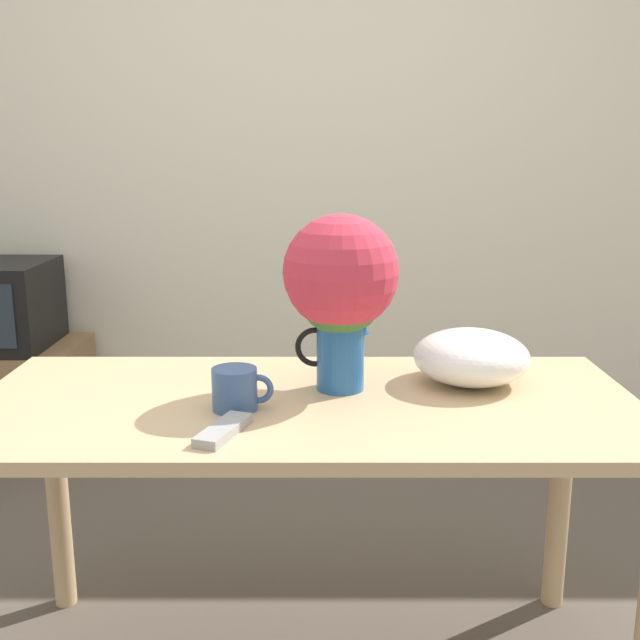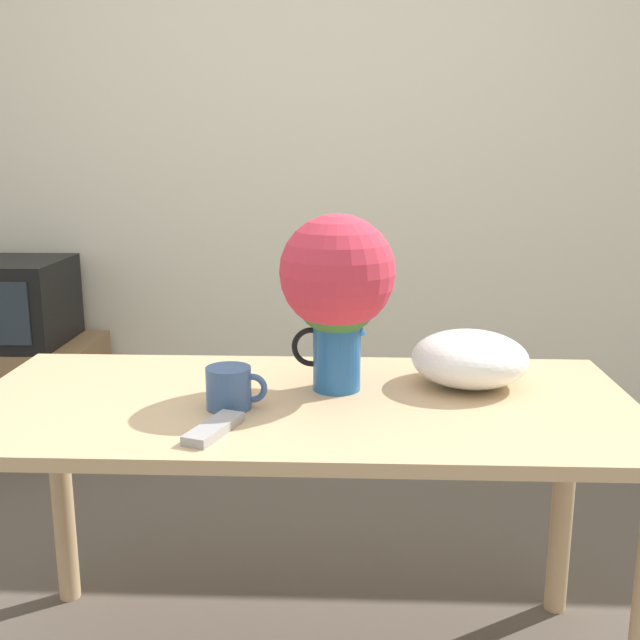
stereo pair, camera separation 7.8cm
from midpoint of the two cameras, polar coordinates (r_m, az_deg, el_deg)
wall_back at (r=3.42m, az=-0.03°, el=13.26°), size 8.00×0.05×2.60m
table at (r=1.76m, az=-0.13°, el=-9.10°), size 1.53×0.71×0.72m
flower_vase at (r=1.73m, az=2.60°, el=2.71°), size 0.27×0.27×0.42m
coffee_mug at (r=1.66m, az=-5.53°, el=-5.18°), size 0.14×0.10×0.09m
white_bowl at (r=1.85m, az=12.52°, el=-2.89°), size 0.28×0.28×0.13m
remote_control at (r=1.53m, az=-6.64°, el=-8.23°), size 0.11×0.18×0.02m
tv_stand at (r=3.57m, az=-21.43°, el=-5.15°), size 0.70×0.47×0.46m
tv_set at (r=3.47m, az=-22.00°, el=1.29°), size 0.47×0.46×0.36m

